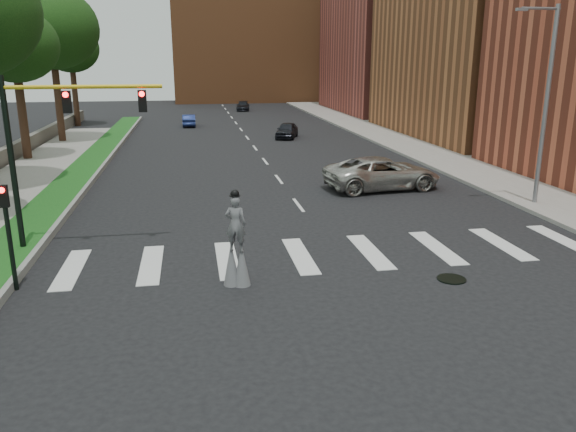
% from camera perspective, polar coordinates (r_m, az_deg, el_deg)
% --- Properties ---
extents(ground_plane, '(160.00, 160.00, 0.00)m').
position_cam_1_polar(ground_plane, '(19.25, 5.58, -4.81)').
color(ground_plane, black).
rests_on(ground_plane, ground).
extents(grass_median, '(2.00, 60.00, 0.25)m').
position_cam_1_polar(grass_median, '(38.51, -19.62, 4.92)').
color(grass_median, '#154C17').
rests_on(grass_median, ground).
extents(median_curb, '(0.20, 60.00, 0.28)m').
position_cam_1_polar(median_curb, '(38.34, -18.07, 5.04)').
color(median_curb, gray).
rests_on(median_curb, ground).
extents(sidewalk_right, '(5.00, 90.00, 0.18)m').
position_cam_1_polar(sidewalk_right, '(46.28, 12.46, 7.09)').
color(sidewalk_right, gray).
rests_on(sidewalk_right, ground).
extents(stone_wall, '(0.50, 56.00, 1.10)m').
position_cam_1_polar(stone_wall, '(41.64, -26.73, 5.50)').
color(stone_wall, '#5B564E').
rests_on(stone_wall, ground).
extents(manhole, '(0.90, 0.90, 0.04)m').
position_cam_1_polar(manhole, '(18.53, 16.27, -6.16)').
color(manhole, black).
rests_on(manhole, ground).
extents(building_far, '(16.00, 22.00, 20.00)m').
position_cam_1_polar(building_far, '(76.34, 11.36, 17.87)').
color(building_far, '#9B4339').
rests_on(building_far, ground).
extents(building_backdrop, '(26.00, 14.00, 18.00)m').
position_cam_1_polar(building_backdrop, '(96.01, -3.47, 17.03)').
color(building_backdrop, '#995830').
rests_on(building_backdrop, ground).
extents(streetlight, '(2.05, 0.20, 9.00)m').
position_cam_1_polar(streetlight, '(28.27, 24.63, 10.61)').
color(streetlight, slate).
rests_on(streetlight, ground).
extents(traffic_signal, '(5.30, 0.23, 6.20)m').
position_cam_1_polar(traffic_signal, '(21.10, -23.33, 7.43)').
color(traffic_signal, black).
rests_on(traffic_signal, ground).
extents(secondary_signal, '(0.25, 0.21, 3.23)m').
position_cam_1_polar(secondary_signal, '(18.34, -26.56, -1.09)').
color(secondary_signal, black).
rests_on(secondary_signal, ground).
extents(stilt_performer, '(0.83, 0.61, 3.01)m').
position_cam_1_polar(stilt_performer, '(17.06, -5.28, -3.27)').
color(stilt_performer, '#331F14').
rests_on(stilt_performer, ground).
extents(suv_crossing, '(6.45, 3.51, 1.72)m').
position_cam_1_polar(suv_crossing, '(30.30, 9.57, 4.32)').
color(suv_crossing, '#B7B4AD').
rests_on(suv_crossing, ground).
extents(car_near, '(2.82, 4.28, 1.35)m').
position_cam_1_polar(car_near, '(49.64, -0.11, 8.70)').
color(car_near, black).
rests_on(car_near, ground).
extents(car_mid, '(1.33, 3.70, 1.22)m').
position_cam_1_polar(car_mid, '(59.32, -10.05, 9.54)').
color(car_mid, navy).
rests_on(car_mid, ground).
extents(car_far, '(2.15, 4.27, 1.19)m').
position_cam_1_polar(car_far, '(76.70, -4.60, 11.06)').
color(car_far, black).
rests_on(car_far, ground).
extents(tree_3, '(5.66, 5.66, 9.99)m').
position_cam_1_polar(tree_3, '(41.87, -26.10, 15.28)').
color(tree_3, '#331F14').
rests_on(tree_3, ground).
extents(tree_4, '(7.46, 7.46, 12.20)m').
position_cam_1_polar(tree_4, '(50.06, -22.98, 17.12)').
color(tree_4, '#331F14').
rests_on(tree_4, ground).
extents(tree_5, '(5.62, 5.62, 10.12)m').
position_cam_1_polar(tree_5, '(62.59, -21.23, 15.55)').
color(tree_5, '#331F14').
rests_on(tree_5, ground).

